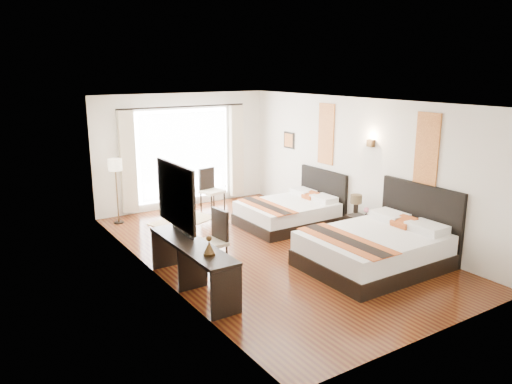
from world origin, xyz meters
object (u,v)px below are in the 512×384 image
nightstand (358,226)px  floor_lamp (115,169)px  desk_chair (211,252)px  window_chair (212,198)px  fruit_bowl (179,190)px  side_table (180,203)px  bed_far (291,212)px  vase (366,213)px  bed_near (377,247)px  console_desk (192,266)px  table_lamp (356,200)px  television (177,219)px

nightstand → floor_lamp: (-3.84, 3.60, 1.01)m
desk_chair → window_chair: bearing=-124.1°
nightstand → fruit_bowl: fruit_bowl is taller
floor_lamp → side_table: bearing=-7.7°
bed_far → vase: bed_far is taller
bed_near → side_table: size_ratio=3.98×
fruit_bowl → window_chair: window_chair is taller
desk_chair → window_chair: (1.75, 3.26, -0.00)m
bed_near → nightstand: (0.84, 1.32, -0.12)m
console_desk → desk_chair: desk_chair is taller
nightstand → fruit_bowl: 4.22m
bed_near → desk_chair: bearing=150.3°
bed_far → table_lamp: 1.55m
bed_far → television: bearing=-158.7°
bed_far → window_chair: bed_far is taller
desk_chair → bed_far: bearing=-159.9°
desk_chair → fruit_bowl: (0.91, 3.32, 0.30)m
bed_near → side_table: bed_near is taller
side_table → window_chair: window_chair is taller
window_chair → bed_far: bearing=13.6°
bed_far → fruit_bowl: 2.70m
bed_near → window_chair: 4.75m
vase → desk_chair: bearing=174.8°
vase → desk_chair: size_ratio=0.12×
window_chair → table_lamp: bearing=14.2°
television → desk_chair: 0.90m
table_lamp → television: size_ratio=0.45×
bed_far → nightstand: (0.68, -1.40, -0.08)m
bed_far → console_desk: bearing=-150.9°
bed_near → nightstand: size_ratio=5.15×
side_table → window_chair: 0.83m
nightstand → table_lamp: size_ratio=1.23×
table_lamp → floor_lamp: (-3.82, 3.52, 0.47)m
nightstand → window_chair: bearing=115.5°
desk_chair → floor_lamp: 3.65m
bed_near → fruit_bowl: bearing=108.6°
floor_lamp → console_desk: bearing=-91.7°
bed_far → desk_chair: (-2.67, -1.30, 0.02)m
table_lamp → vase: bearing=-86.8°
bed_near → fruit_bowl: 5.01m
nightstand → console_desk: 3.98m
nightstand → fruit_bowl: bearing=125.5°
bed_near → floor_lamp: (-3.00, 4.92, 0.88)m
vase → side_table: size_ratio=0.21×
floor_lamp → side_table: 1.70m
table_lamp → vase: size_ratio=3.05×
table_lamp → vase: (0.02, -0.28, -0.19)m
table_lamp → side_table: size_ratio=0.63×
vase → floor_lamp: bearing=135.3°
bed_far → vase: size_ratio=16.51×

